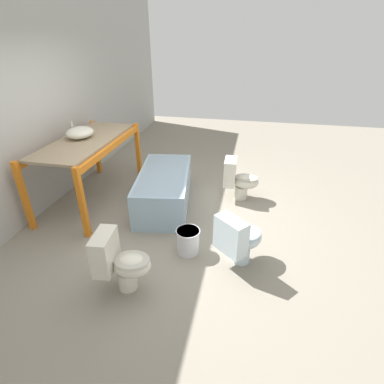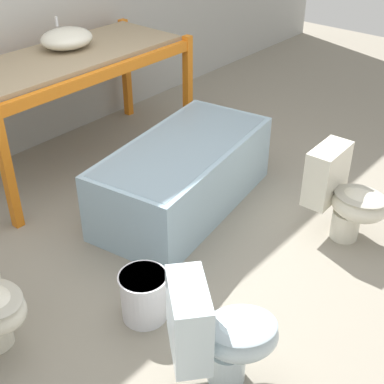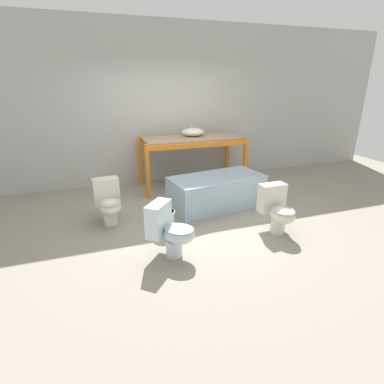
{
  "view_description": "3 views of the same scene",
  "coord_description": "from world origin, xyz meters",
  "px_view_note": "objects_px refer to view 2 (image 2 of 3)",
  "views": [
    {
      "loc": [
        -3.51,
        -1.13,
        2.46
      ],
      "look_at": [
        -0.12,
        -0.42,
        0.61
      ],
      "focal_mm": 28.0,
      "sensor_mm": 36.0,
      "label": 1
    },
    {
      "loc": [
        -2.21,
        -2.23,
        2.43
      ],
      "look_at": [
        -0.08,
        -0.42,
        0.64
      ],
      "focal_mm": 50.0,
      "sensor_mm": 36.0,
      "label": 2
    },
    {
      "loc": [
        -1.47,
        -4.29,
        2.06
      ],
      "look_at": [
        -0.16,
        -0.44,
        0.56
      ],
      "focal_mm": 28.0,
      "sensor_mm": 36.0,
      "label": 3
    }
  ],
  "objects_px": {
    "bucket_white": "(144,295)",
    "toilet_far": "(343,194)",
    "toilet_near": "(218,333)",
    "sink_basin": "(67,38)",
    "bathtub_main": "(184,171)"
  },
  "relations": [
    {
      "from": "toilet_near",
      "to": "sink_basin",
      "type": "bearing_deg",
      "value": 15.71
    },
    {
      "from": "bathtub_main",
      "to": "toilet_near",
      "type": "height_order",
      "value": "toilet_near"
    },
    {
      "from": "toilet_far",
      "to": "bucket_white",
      "type": "xyz_separation_m",
      "value": [
        -1.53,
        0.51,
        -0.19
      ]
    },
    {
      "from": "sink_basin",
      "to": "toilet_far",
      "type": "xyz_separation_m",
      "value": [
        0.43,
        -2.45,
        -0.75
      ]
    },
    {
      "from": "bucket_white",
      "to": "toilet_far",
      "type": "bearing_deg",
      "value": -18.28
    },
    {
      "from": "sink_basin",
      "to": "toilet_far",
      "type": "height_order",
      "value": "sink_basin"
    },
    {
      "from": "sink_basin",
      "to": "bathtub_main",
      "type": "bearing_deg",
      "value": -90.91
    },
    {
      "from": "sink_basin",
      "to": "bathtub_main",
      "type": "relative_size",
      "value": 0.27
    },
    {
      "from": "toilet_near",
      "to": "toilet_far",
      "type": "distance_m",
      "value": 1.62
    },
    {
      "from": "toilet_far",
      "to": "sink_basin",
      "type": "bearing_deg",
      "value": 98.25
    },
    {
      "from": "toilet_near",
      "to": "bucket_white",
      "type": "bearing_deg",
      "value": 32.65
    },
    {
      "from": "sink_basin",
      "to": "toilet_near",
      "type": "relative_size",
      "value": 0.67
    },
    {
      "from": "toilet_near",
      "to": "bucket_white",
      "type": "xyz_separation_m",
      "value": [
        0.09,
        0.63,
        -0.19
      ]
    },
    {
      "from": "toilet_near",
      "to": "bucket_white",
      "type": "height_order",
      "value": "toilet_near"
    },
    {
      "from": "sink_basin",
      "to": "bucket_white",
      "type": "distance_m",
      "value": 2.42
    }
  ]
}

